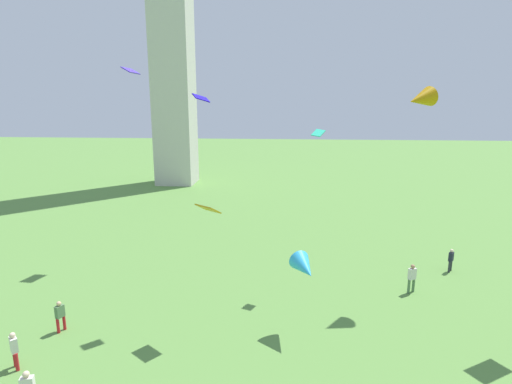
# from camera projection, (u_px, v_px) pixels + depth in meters

# --- Properties ---
(monument_obelisk) EXTENTS (5.12, 5.12, 47.75)m
(monument_obelisk) POSITION_uv_depth(u_px,v_px,m) (170.00, 5.00, 53.80)
(monument_obelisk) COLOR beige
(monument_obelisk) RESTS_ON ground_plane
(person_0) EXTENTS (0.51, 0.51, 1.76)m
(person_0) POSITION_uv_depth(u_px,v_px,m) (14.00, 348.00, 17.92)
(person_0) COLOR red
(person_0) RESTS_ON ground_plane
(person_1) EXTENTS (0.40, 0.50, 1.67)m
(person_1) POSITION_uv_depth(u_px,v_px,m) (60.00, 314.00, 20.85)
(person_1) COLOR red
(person_1) RESTS_ON ground_plane
(person_2) EXTENTS (0.45, 0.49, 1.64)m
(person_2) POSITION_uv_depth(u_px,v_px,m) (451.00, 259.00, 28.20)
(person_2) COLOR #2D3338
(person_2) RESTS_ON ground_plane
(person_4) EXTENTS (0.55, 0.49, 1.84)m
(person_4) POSITION_uv_depth(u_px,v_px,m) (412.00, 277.00, 25.09)
(person_4) COLOR #51754C
(person_4) RESTS_ON ground_plane
(kite_flying_0) EXTENTS (1.65, 1.96, 1.33)m
(kite_flying_0) POSITION_uv_depth(u_px,v_px,m) (305.00, 268.00, 20.29)
(kite_flying_0) COLOR #2EABEA
(kite_flying_1) EXTENTS (0.97, 1.02, 0.51)m
(kite_flying_1) POSITION_uv_depth(u_px,v_px,m) (201.00, 98.00, 21.46)
(kite_flying_1) COLOR #170AC0
(kite_flying_2) EXTENTS (1.09, 1.43, 0.51)m
(kite_flying_2) POSITION_uv_depth(u_px,v_px,m) (131.00, 71.00, 29.12)
(kite_flying_2) COLOR #4F34D3
(kite_flying_3) EXTENTS (0.91, 0.97, 0.43)m
(kite_flying_3) POSITION_uv_depth(u_px,v_px,m) (318.00, 133.00, 24.79)
(kite_flying_3) COLOR #22BE95
(kite_flying_4) EXTENTS (2.13, 1.95, 1.44)m
(kite_flying_4) POSITION_uv_depth(u_px,v_px,m) (420.00, 99.00, 23.16)
(kite_flying_4) COLOR #BB8208
(kite_flying_6) EXTENTS (1.38, 1.29, 0.46)m
(kite_flying_6) POSITION_uv_depth(u_px,v_px,m) (208.00, 209.00, 20.06)
(kite_flying_6) COLOR #BF9314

